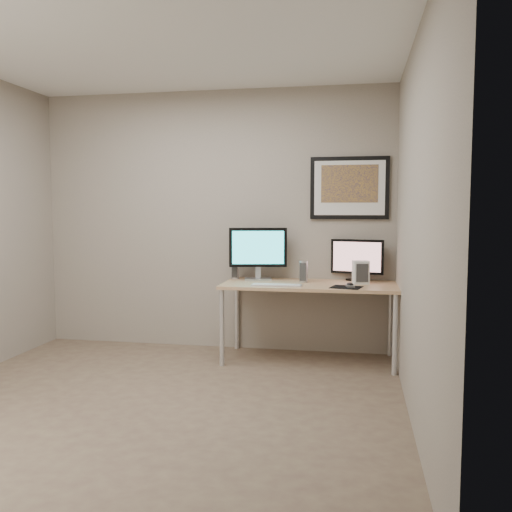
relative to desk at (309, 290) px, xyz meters
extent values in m
plane|color=brown|center=(-1.00, -1.35, -0.66)|extent=(3.60, 3.60, 0.00)
plane|color=white|center=(-1.00, -1.35, 1.94)|extent=(3.60, 3.60, 0.00)
plane|color=gray|center=(-1.00, 0.35, 0.64)|extent=(3.60, 0.00, 3.60)
plane|color=gray|center=(0.80, -1.35, 0.64)|extent=(0.00, 3.40, 3.40)
cube|color=#A2714E|center=(0.00, 0.00, 0.05)|extent=(1.60, 0.70, 0.03)
cylinder|color=silver|center=(-0.76, -0.31, -0.31)|extent=(0.04, 0.04, 0.70)
cylinder|color=silver|center=(-0.76, 0.31, -0.31)|extent=(0.04, 0.04, 0.70)
cylinder|color=silver|center=(0.76, -0.31, -0.31)|extent=(0.04, 0.04, 0.70)
cylinder|color=silver|center=(0.76, 0.31, -0.31)|extent=(0.04, 0.04, 0.70)
cube|color=black|center=(0.35, 0.33, 0.96)|extent=(0.75, 0.03, 0.60)
cube|color=silver|center=(0.35, 0.32, 0.96)|extent=(0.67, 0.00, 0.52)
cube|color=gold|center=(0.35, 0.31, 1.00)|extent=(0.54, 0.00, 0.36)
cube|color=#BABABF|center=(-0.51, 0.14, 0.08)|extent=(0.29, 0.23, 0.02)
cube|color=#BABABF|center=(-0.51, 0.14, 0.14)|extent=(0.06, 0.05, 0.11)
cube|color=black|center=(-0.51, 0.14, 0.38)|extent=(0.55, 0.15, 0.38)
cube|color=#30C2C6|center=(-0.51, 0.12, 0.38)|extent=(0.49, 0.11, 0.32)
cube|color=black|center=(0.43, 0.28, 0.07)|extent=(0.23, 0.16, 0.02)
cube|color=black|center=(0.43, 0.28, 0.11)|extent=(0.06, 0.05, 0.05)
cube|color=black|center=(0.43, 0.28, 0.30)|extent=(0.50, 0.14, 0.33)
cube|color=tan|center=(0.43, 0.26, 0.30)|extent=(0.45, 0.10, 0.28)
cylinder|color=#BABABF|center=(-0.75, 0.20, 0.16)|extent=(0.08, 0.08, 0.20)
cylinder|color=#BABABF|center=(-0.06, 0.08, 0.17)|extent=(0.08, 0.08, 0.20)
cube|color=silver|center=(-0.27, -0.21, 0.07)|extent=(0.45, 0.13, 0.02)
cube|color=black|center=(0.34, -0.20, 0.07)|extent=(0.30, 0.28, 0.00)
ellipsoid|color=black|center=(0.37, -0.18, 0.09)|extent=(0.08, 0.12, 0.04)
cube|color=silver|center=(0.47, 0.06, 0.17)|extent=(0.16, 0.13, 0.21)
camera|label=1|loc=(0.43, -4.99, 0.75)|focal=38.00mm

